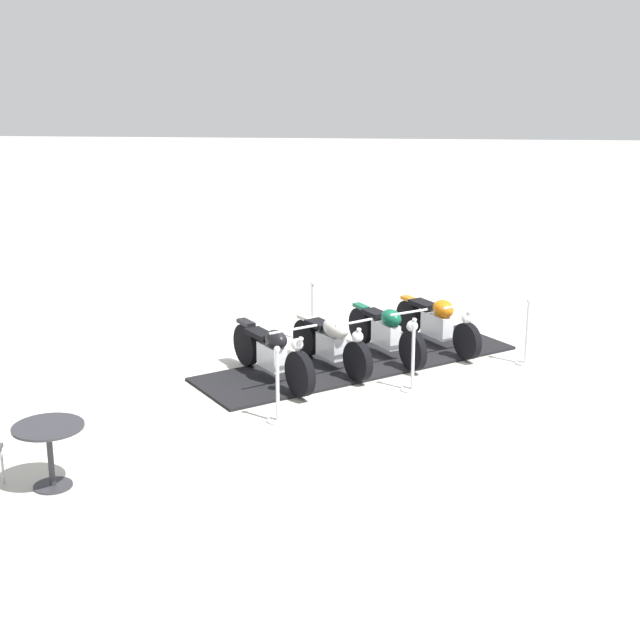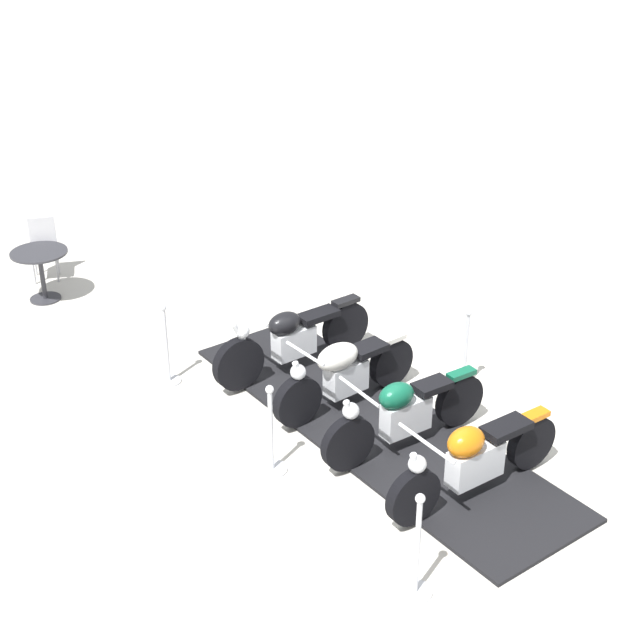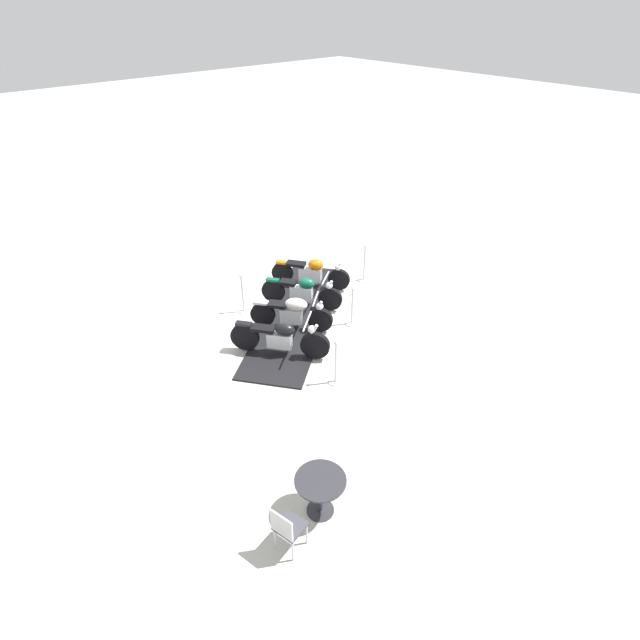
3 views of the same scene
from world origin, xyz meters
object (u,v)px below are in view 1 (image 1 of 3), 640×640
object	(u,v)px
motorcycle_black	(273,353)
motorcycle_cream	(332,341)
stanchion_right_rear	(527,342)
stanchion_right_front	(278,396)
stanchion_left_mid	(313,321)
cafe_table	(49,441)
stanchion_right_mid	(413,369)
motorcycle_copper	(438,322)
motorcycle_forest	(387,331)

from	to	relation	value
motorcycle_black	motorcycle_cream	size ratio (longest dim) A/B	1.15
stanchion_right_rear	stanchion_right_front	xyz separation A→B (m)	(2.70, -3.69, 0.01)
motorcycle_cream	stanchion_left_mid	bearing A→B (deg)	158.06
motorcycle_cream	cafe_table	xyz separation A→B (m)	(4.29, -2.97, 0.09)
motorcycle_black	stanchion_right_rear	size ratio (longest dim) A/B	1.76
stanchion_right_rear	cafe_table	bearing A→B (deg)	-51.33
motorcycle_black	stanchion_right_front	distance (m)	1.56
stanchion_right_mid	cafe_table	bearing A→B (deg)	-50.32
motorcycle_copper	stanchion_left_mid	size ratio (longest dim) A/B	1.75
stanchion_right_mid	stanchion_right_front	bearing A→B (deg)	-53.75
motorcycle_copper	stanchion_right_rear	size ratio (longest dim) A/B	1.73
motorcycle_cream	motorcycle_copper	size ratio (longest dim) A/B	0.89
motorcycle_copper	stanchion_right_mid	distance (m)	2.11
motorcycle_cream	stanchion_right_rear	world-z (taller)	stanchion_right_rear
motorcycle_forest	stanchion_right_mid	xyz separation A→B (m)	(1.42, 0.39, -0.14)
motorcycle_black	cafe_table	size ratio (longest dim) A/B	2.37
motorcycle_forest	motorcycle_copper	world-z (taller)	motorcycle_forest
motorcycle_cream	stanchion_right_front	distance (m)	2.23
motorcycle_forest	cafe_table	bearing A→B (deg)	-71.15
motorcycle_cream	cafe_table	bearing A→B (deg)	-72.82
motorcycle_cream	motorcycle_forest	world-z (taller)	motorcycle_forest
motorcycle_copper	cafe_table	bearing A→B (deg)	-74.61
motorcycle_black	motorcycle_cream	distance (m)	1.06
motorcycle_forest	motorcycle_copper	distance (m)	1.06
motorcycle_cream	stanchion_right_mid	bearing A→B (deg)	19.10
motorcycle_forest	motorcycle_cream	bearing A→B (deg)	-86.98
stanchion_right_front	motorcycle_forest	bearing A→B (deg)	152.35
stanchion_left_mid	cafe_table	world-z (taller)	stanchion_left_mid
motorcycle_black	motorcycle_cream	world-z (taller)	motorcycle_black
motorcycle_forest	motorcycle_copper	xyz separation A→B (m)	(-0.63, 0.85, -0.00)
stanchion_left_mid	stanchion_right_front	bearing A→B (deg)	-2.72
motorcycle_cream	stanchion_left_mid	size ratio (longest dim) A/B	1.55
stanchion_right_rear	stanchion_right_mid	size ratio (longest dim) A/B	1.04
motorcycle_cream	motorcycle_copper	world-z (taller)	motorcycle_cream
motorcycle_black	stanchion_left_mid	distance (m)	2.14
stanchion_right_front	stanchion_left_mid	bearing A→B (deg)	177.28
stanchion_right_front	cafe_table	bearing A→B (deg)	-47.86
motorcycle_copper	stanchion_right_rear	distance (m)	1.55
stanchion_right_rear	motorcycle_cream	bearing A→B (deg)	-79.82
stanchion_right_mid	stanchion_left_mid	bearing A→B (deg)	-143.75
motorcycle_copper	stanchion_right_rear	bearing A→B (deg)	28.54
motorcycle_forest	stanchion_right_rear	distance (m)	2.24
motorcycle_copper	stanchion_left_mid	world-z (taller)	stanchion_left_mid
stanchion_right_rear	stanchion_right_mid	world-z (taller)	stanchion_right_rear
stanchion_right_rear	stanchion_left_mid	world-z (taller)	stanchion_right_rear
motorcycle_cream	stanchion_right_front	xyz separation A→B (m)	(2.15, -0.60, -0.11)
stanchion_right_front	cafe_table	xyz separation A→B (m)	(2.14, -2.36, 0.20)
stanchion_right_mid	cafe_table	size ratio (longest dim) A/B	1.30
motorcycle_black	stanchion_right_rear	bearing A→B (deg)	69.99
stanchion_left_mid	motorcycle_copper	bearing A→B (deg)	83.99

